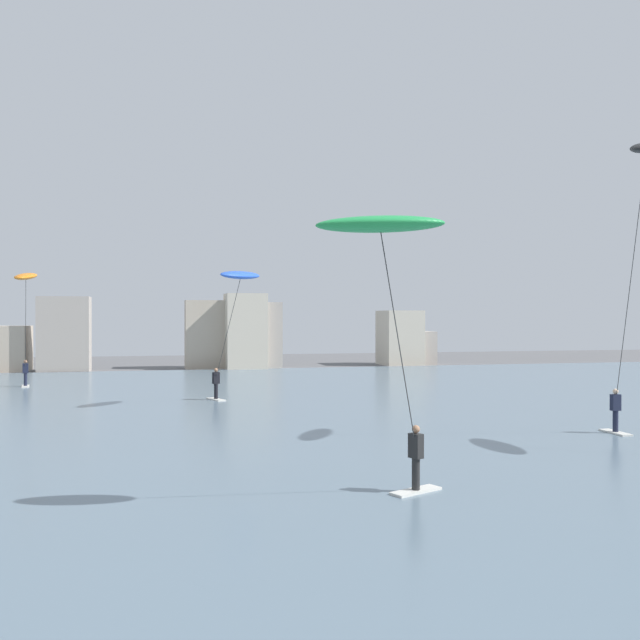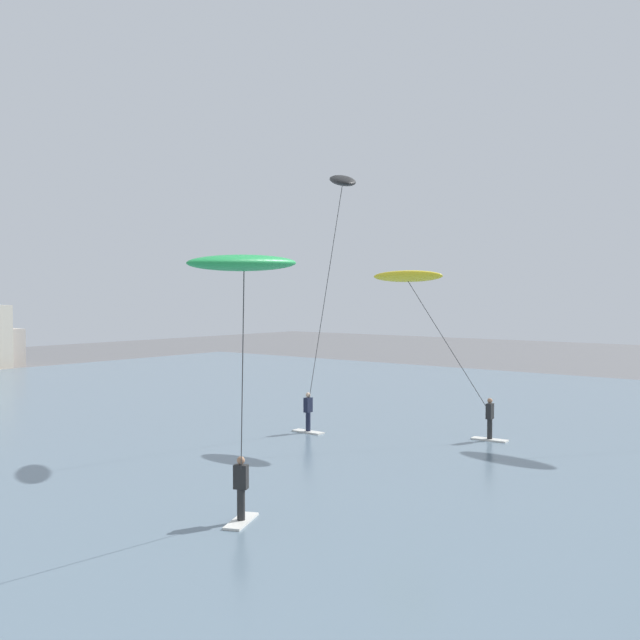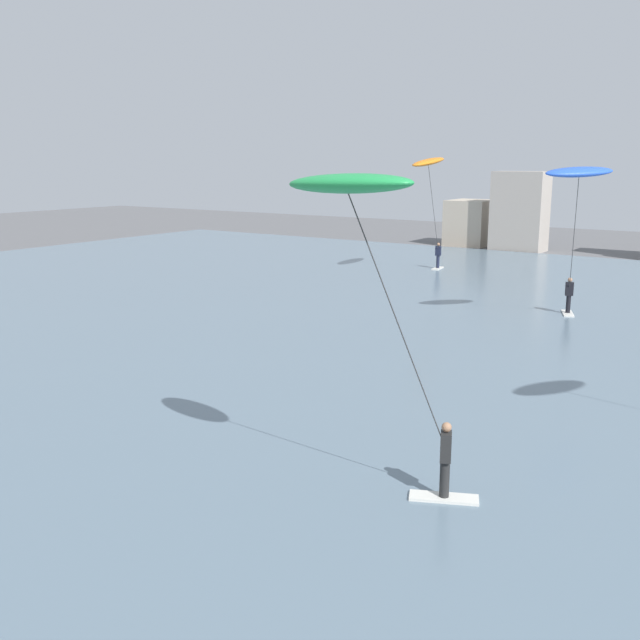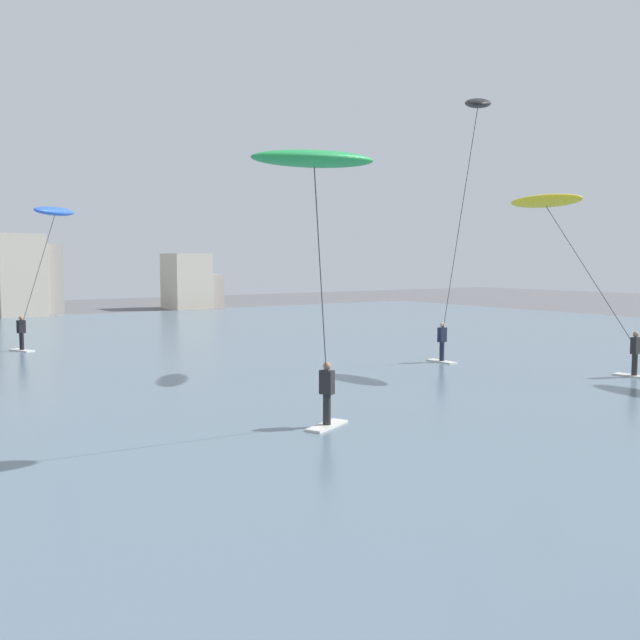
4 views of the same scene
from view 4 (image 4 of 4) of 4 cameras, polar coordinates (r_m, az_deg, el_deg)
The scene contains 6 objects.
water_bay at distance 29.85m, azimuth -21.94°, elevation -3.55°, with size 84.00×52.00×0.10m, color slate.
far_shore_buildings at distance 57.83m, azimuth -24.56°, elevation 2.84°, with size 38.34×5.58×6.35m.
kitesurfer_green at distance 15.17m, azimuth -0.35°, elevation 10.73°, with size 3.64×2.69×6.57m.
kitesurfer_blue at distance 31.94m, azimuth -21.55°, elevation 7.24°, with size 2.70×5.25×6.62m.
kitesurfer_black at distance 27.52m, azimuth 12.70°, elevation 15.10°, with size 2.82×4.05×10.62m.
kitesurfer_yellow at distance 26.77m, azimuth 18.99°, elevation 8.10°, with size 2.79×4.81×6.70m.
Camera 4 is at (-6.48, 2.23, 4.25)m, focal length 38.37 mm.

